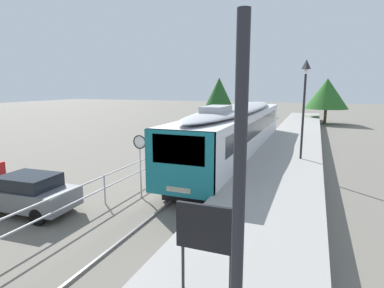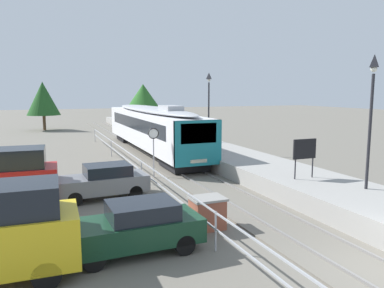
% 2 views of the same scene
% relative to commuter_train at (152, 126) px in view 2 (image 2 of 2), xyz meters
% --- Properties ---
extents(ground_plane, '(160.00, 160.00, 0.00)m').
position_rel_commuter_train_xyz_m(ground_plane, '(-3.00, 0.39, -2.15)').
color(ground_plane, '#6B665B').
extents(track_rails, '(3.20, 60.00, 0.14)m').
position_rel_commuter_train_xyz_m(track_rails, '(0.00, 0.39, -2.11)').
color(track_rails, '#6B665B').
rests_on(track_rails, ground).
extents(commuter_train, '(2.82, 19.22, 3.74)m').
position_rel_commuter_train_xyz_m(commuter_train, '(0.00, 0.00, 0.00)').
color(commuter_train, silver).
rests_on(commuter_train, track_rails).
extents(station_platform, '(3.90, 60.00, 0.90)m').
position_rel_commuter_train_xyz_m(station_platform, '(3.25, 0.39, -1.70)').
color(station_platform, '#999691').
rests_on(station_platform, ground).
extents(platform_lamp_near_end, '(0.34, 0.34, 5.35)m').
position_rel_commuter_train_xyz_m(platform_lamp_near_end, '(4.06, -17.32, 2.48)').
color(platform_lamp_near_end, '#232328').
rests_on(platform_lamp_near_end, station_platform).
extents(platform_lamp_mid_platform, '(0.34, 0.34, 5.35)m').
position_rel_commuter_train_xyz_m(platform_lamp_mid_platform, '(4.06, -1.87, 2.48)').
color(platform_lamp_mid_platform, '#232328').
rests_on(platform_lamp_mid_platform, station_platform).
extents(platform_notice_board, '(1.20, 0.08, 1.80)m').
position_rel_commuter_train_xyz_m(platform_notice_board, '(2.92, -14.84, 0.04)').
color(platform_notice_board, '#232328').
rests_on(platform_notice_board, station_platform).
extents(speed_limit_sign, '(0.61, 0.10, 2.81)m').
position_rel_commuter_train_xyz_m(speed_limit_sign, '(-2.28, -8.41, -0.02)').
color(speed_limit_sign, '#9EA0A5').
rests_on(speed_limit_sign, ground).
extents(brick_utility_cabinet, '(1.21, 0.99, 1.13)m').
position_rel_commuter_train_xyz_m(brick_utility_cabinet, '(-2.74, -16.76, -1.57)').
color(brick_utility_cabinet, brown).
rests_on(brick_utility_cabinet, ground).
extents(carpark_fence, '(0.06, 36.06, 1.25)m').
position_rel_commuter_train_xyz_m(carpark_fence, '(-3.30, -9.61, -1.24)').
color(carpark_fence, '#9EA0A5').
rests_on(carpark_fence, ground).
extents(parked_hatchback_dark_green, '(4.04, 1.86, 1.53)m').
position_rel_commuter_train_xyz_m(parked_hatchback_dark_green, '(-5.54, -17.77, -1.36)').
color(parked_hatchback_dark_green, '#143823').
rests_on(parked_hatchback_dark_green, ground).
extents(parked_hatchback_grey, '(4.08, 1.96, 1.53)m').
position_rel_commuter_train_xyz_m(parked_hatchback_grey, '(-5.54, -11.49, -1.36)').
color(parked_hatchback_grey, slate).
rests_on(parked_hatchback_grey, ground).
extents(tree_behind_carpark, '(4.01, 4.01, 6.01)m').
position_rel_commuter_train_xyz_m(tree_behind_carpark, '(-7.68, 21.81, 1.80)').
color(tree_behind_carpark, brown).
rests_on(tree_behind_carpark, ground).
extents(tree_behind_station_far, '(5.45, 5.45, 5.87)m').
position_rel_commuter_train_xyz_m(tree_behind_station_far, '(5.89, 25.15, 1.77)').
color(tree_behind_station_far, brown).
rests_on(tree_behind_station_far, ground).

